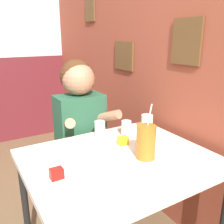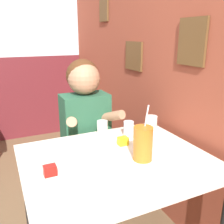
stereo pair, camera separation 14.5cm
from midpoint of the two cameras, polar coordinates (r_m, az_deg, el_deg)
The scene contains 9 objects.
brick_wall_right at distance 2.42m, azimuth 4.58°, elevation 16.71°, with size 0.08×4.61×2.70m.
main_table at distance 1.41m, azimuth 4.01°, elevation -12.87°, with size 0.99×0.82×0.73m.
person_seated at distance 1.88m, azimuth -3.85°, elevation -4.81°, with size 0.42×0.42×1.21m.
cocktail_pitcher at distance 1.34m, azimuth 10.19°, elevation -7.15°, with size 0.10×0.10×0.30m.
glass_near_pitcher at distance 1.64m, azimuth 6.35°, elevation -3.92°, with size 0.06×0.06×0.10m.
glass_center at distance 1.65m, azimuth 0.29°, elevation -3.70°, with size 0.07×0.07×0.10m.
glass_far_side at distance 1.75m, azimuth 11.30°, elevation -2.64°, with size 0.08×0.08×0.11m.
condiment_ketchup at distance 1.23m, azimuth -10.67°, elevation -13.06°, with size 0.06×0.04×0.05m.
condiment_mustard at distance 1.52m, azimuth 5.28°, elevation -6.66°, with size 0.06×0.04×0.05m.
Camera 2 is at (0.06, -0.84, 1.37)m, focal length 40.00 mm.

